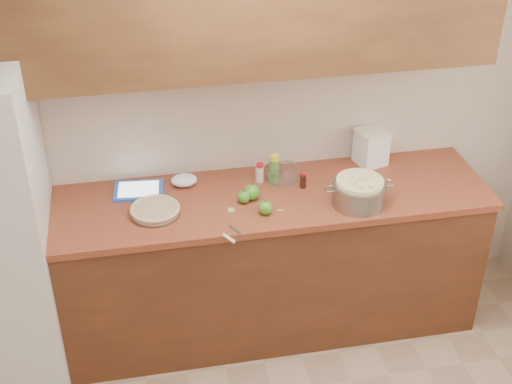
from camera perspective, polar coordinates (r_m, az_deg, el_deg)
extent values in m
plane|color=beige|center=(4.01, -1.14, 6.68)|extent=(3.60, 0.00, 3.60)
cube|color=#5B2E19|center=(4.19, -0.24, -5.90)|extent=(2.60, 0.65, 0.88)
cube|color=#9A4C2A|center=(3.92, -0.26, -0.62)|extent=(2.64, 0.68, 0.04)
cube|color=brown|center=(3.61, -0.77, 14.86)|extent=(2.60, 0.34, 0.70)
cylinder|color=silver|center=(3.80, -8.07, -1.51)|extent=(0.27, 0.27, 0.04)
cylinder|color=#DCBD8B|center=(3.80, -8.07, -1.50)|extent=(0.25, 0.25, 0.03)
torus|color=#DCBD8B|center=(3.79, -8.09, -1.32)|extent=(0.26, 0.26, 0.02)
cylinder|color=gray|center=(3.87, 8.23, -0.09)|extent=(0.29, 0.29, 0.13)
torus|color=gray|center=(3.80, 5.98, 0.25)|extent=(0.07, 0.07, 0.01)
torus|color=gray|center=(3.89, 10.54, 0.73)|extent=(0.07, 0.07, 0.01)
cylinder|color=beige|center=(3.86, 8.25, 0.11)|extent=(0.26, 0.26, 0.13)
cube|color=white|center=(4.24, 9.19, 3.47)|extent=(0.19, 0.19, 0.19)
cube|color=#F8E7C6|center=(4.19, 9.32, 4.74)|extent=(0.21, 0.21, 0.02)
cube|color=blue|center=(4.01, -9.37, 0.13)|extent=(0.29, 0.23, 0.02)
cube|color=white|center=(4.00, -9.38, 0.25)|extent=(0.24, 0.18, 0.00)
cube|color=gray|center=(3.65, -1.68, -3.05)|extent=(0.06, 0.09, 0.00)
cylinder|color=white|center=(3.58, -2.18, -3.73)|extent=(0.06, 0.08, 0.02)
cylinder|color=#4C8C38|center=(4.03, 1.47, 1.79)|extent=(0.06, 0.06, 0.13)
cylinder|color=yellow|center=(3.99, 1.49, 2.79)|extent=(0.05, 0.05, 0.03)
cylinder|color=beige|center=(4.03, 0.29, 1.45)|extent=(0.05, 0.05, 0.09)
cylinder|color=red|center=(4.00, 0.30, 2.15)|extent=(0.04, 0.04, 0.02)
cylinder|color=black|center=(3.98, 3.79, 0.86)|extent=(0.03, 0.03, 0.08)
cylinder|color=red|center=(3.96, 3.81, 1.46)|extent=(0.03, 0.03, 0.02)
cylinder|color=silver|center=(4.06, 2.11, 1.48)|extent=(0.19, 0.19, 0.07)
torus|color=silver|center=(4.04, 2.12, 1.89)|extent=(0.20, 0.20, 0.01)
ellipsoid|color=white|center=(4.02, -5.77, 0.95)|extent=(0.16, 0.14, 0.06)
sphere|color=#438B22|center=(3.85, -0.98, -0.40)|extent=(0.07, 0.07, 0.07)
cylinder|color=#3F2D19|center=(3.83, -0.98, 0.11)|extent=(0.01, 0.01, 0.01)
sphere|color=#438B22|center=(3.87, -0.33, 0.00)|extent=(0.09, 0.09, 0.09)
cylinder|color=#3F2D19|center=(3.84, -0.34, 0.63)|extent=(0.01, 0.01, 0.01)
sphere|color=#438B22|center=(3.75, 0.77, -1.27)|extent=(0.08, 0.08, 0.08)
cylinder|color=#3F2D19|center=(3.73, 0.77, -0.71)|extent=(0.01, 0.01, 0.01)
cube|color=#8EC861|center=(3.80, -2.11, -1.45)|extent=(0.02, 0.04, 0.00)
cube|color=#8EC861|center=(3.80, -1.86, -1.43)|extent=(0.02, 0.04, 0.00)
cube|color=#8EC861|center=(3.80, 1.99, -1.47)|extent=(0.03, 0.02, 0.00)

